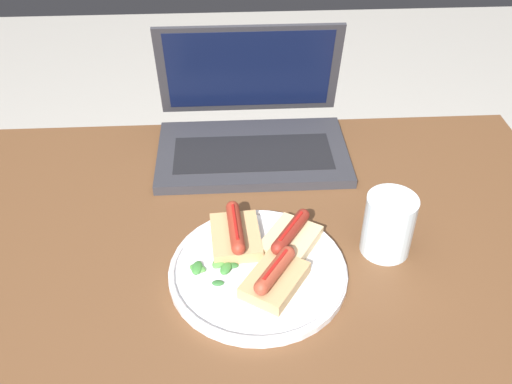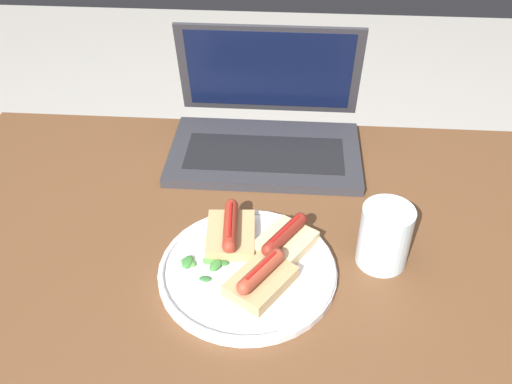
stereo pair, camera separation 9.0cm
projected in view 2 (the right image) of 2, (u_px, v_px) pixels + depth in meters
desk at (243, 290)px, 0.92m from camera, size 1.10×0.79×0.76m
laptop at (266, 129)px, 1.08m from camera, size 0.35×0.26×0.22m
plate at (248, 270)px, 0.84m from camera, size 0.26×0.26×0.02m
sausage_toast_left at (261, 278)px, 0.80m from camera, size 0.11×0.12×0.04m
sausage_toast_middle at (284, 240)px, 0.86m from camera, size 0.11×0.11×0.04m
sausage_toast_right at (231, 232)px, 0.87m from camera, size 0.08×0.11×0.04m
salad_pile at (204, 263)px, 0.84m from camera, size 0.08×0.06×0.01m
drinking_glass at (385, 236)px, 0.83m from camera, size 0.08×0.08×0.10m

